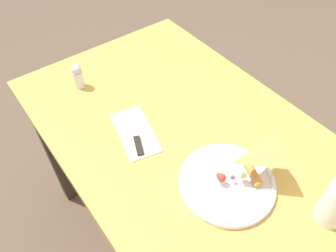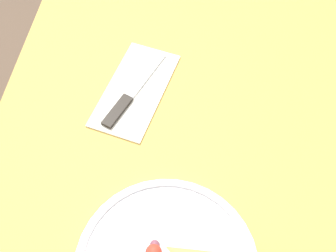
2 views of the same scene
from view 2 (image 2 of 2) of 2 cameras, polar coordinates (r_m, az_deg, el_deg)
dining_table at (r=0.78m, az=3.44°, el=-10.33°), size 1.28×0.73×0.76m
napkin_folded at (r=0.77m, az=-4.41°, el=4.94°), size 0.22×0.15×0.00m
butter_knife at (r=0.76m, az=-4.82°, el=4.66°), size 0.18×0.09×0.01m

